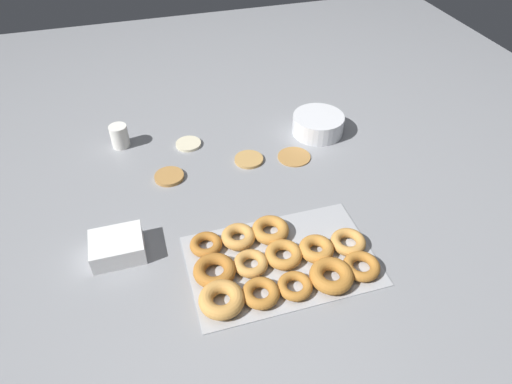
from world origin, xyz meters
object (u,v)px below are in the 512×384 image
at_px(batter_bowl, 318,124).
at_px(container_stack, 117,247).
at_px(pancake_3, 188,144).
at_px(paper_cup, 120,136).
at_px(pancake_0, 294,156).
at_px(donut_tray, 277,262).
at_px(pancake_1, 249,159).
at_px(pancake_2, 169,176).

height_order(batter_bowl, container_stack, batter_bowl).
xyz_separation_m(batter_bowl, container_stack, (-0.75, -0.40, -0.01)).
height_order(pancake_3, container_stack, container_stack).
bearing_deg(pancake_3, paper_cup, 164.43).
bearing_deg(batter_bowl, pancake_0, -138.34).
xyz_separation_m(batter_bowl, paper_cup, (-0.70, 0.12, 0.01)).
relative_size(pancake_3, container_stack, 0.64).
bearing_deg(donut_tray, pancake_1, 83.30).
xyz_separation_m(pancake_0, container_stack, (-0.61, -0.28, 0.02)).
relative_size(donut_tray, container_stack, 3.54).
bearing_deg(donut_tray, batter_bowl, 58.44).
xyz_separation_m(pancake_1, pancake_2, (-0.28, -0.02, 0.00)).
bearing_deg(container_stack, pancake_3, 58.92).
distance_m(pancake_1, paper_cup, 0.47).
distance_m(container_stack, paper_cup, 0.52).
relative_size(pancake_1, paper_cup, 1.20).
relative_size(donut_tray, batter_bowl, 2.66).
height_order(pancake_2, donut_tray, donut_tray).
distance_m(batter_bowl, paper_cup, 0.71).
relative_size(pancake_2, batter_bowl, 0.51).
bearing_deg(paper_cup, donut_tray, -62.41).
xyz_separation_m(pancake_1, batter_bowl, (0.29, 0.09, 0.03)).
distance_m(pancake_1, batter_bowl, 0.31).
xyz_separation_m(pancake_3, container_stack, (-0.27, -0.45, 0.02)).
bearing_deg(donut_tray, paper_cup, 117.59).
relative_size(pancake_0, container_stack, 0.81).
height_order(pancake_2, batter_bowl, batter_bowl).
bearing_deg(container_stack, pancake_0, 24.38).
relative_size(pancake_3, donut_tray, 0.18).
relative_size(pancake_0, pancake_3, 1.26).
height_order(pancake_0, container_stack, container_stack).
height_order(pancake_2, container_stack, container_stack).
relative_size(pancake_2, donut_tray, 0.19).
height_order(pancake_2, pancake_3, pancake_2).
xyz_separation_m(donut_tray, paper_cup, (-0.36, 0.68, 0.02)).
bearing_deg(pancake_0, pancake_1, 170.25).
distance_m(pancake_1, container_stack, 0.55).
relative_size(donut_tray, paper_cup, 6.07).
distance_m(pancake_2, pancake_3, 0.19).
bearing_deg(pancake_2, container_stack, -122.02).
distance_m(pancake_0, pancake_1, 0.16).
bearing_deg(pancake_1, donut_tray, -96.70).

